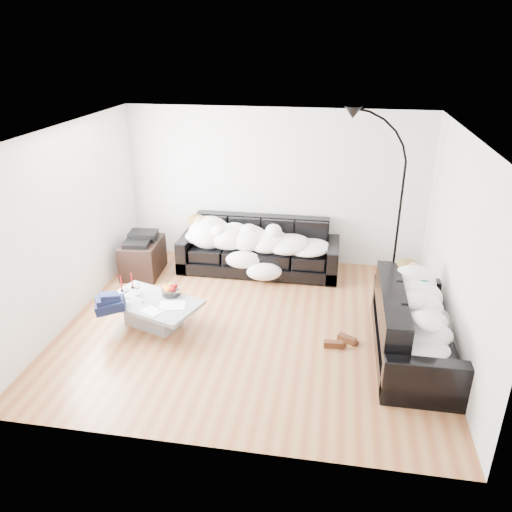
% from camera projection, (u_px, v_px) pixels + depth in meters
% --- Properties ---
extents(ground, '(5.00, 5.00, 0.00)m').
position_uv_depth(ground, '(252.00, 325.00, 6.82)').
color(ground, '#97532D').
rests_on(ground, ground).
extents(wall_back, '(5.00, 0.02, 2.60)m').
position_uv_depth(wall_back, '(275.00, 187.00, 8.32)').
color(wall_back, silver).
rests_on(wall_back, ground).
extents(wall_left, '(0.02, 4.50, 2.60)m').
position_uv_depth(wall_left, '(68.00, 225.00, 6.67)').
color(wall_left, silver).
rests_on(wall_left, ground).
extents(wall_right, '(0.02, 4.50, 2.60)m').
position_uv_depth(wall_right, '(459.00, 249.00, 5.91)').
color(wall_right, silver).
rests_on(wall_right, ground).
extents(ceiling, '(5.00, 5.00, 0.00)m').
position_uv_depth(ceiling, '(252.00, 132.00, 5.77)').
color(ceiling, white).
rests_on(ceiling, ground).
extents(sofa_back, '(2.62, 0.91, 0.86)m').
position_uv_depth(sofa_back, '(259.00, 247.00, 8.24)').
color(sofa_back, black).
rests_on(sofa_back, ground).
extents(sofa_right, '(0.90, 2.10, 0.85)m').
position_uv_depth(sofa_right, '(416.00, 324.00, 6.04)').
color(sofa_right, black).
rests_on(sofa_right, ground).
extents(sleeper_back, '(2.22, 0.77, 0.44)m').
position_uv_depth(sleeper_back, '(258.00, 236.00, 8.11)').
color(sleeper_back, white).
rests_on(sleeper_back, sofa_back).
extents(sleeper_right, '(0.76, 1.80, 0.44)m').
position_uv_depth(sleeper_right, '(418.00, 309.00, 5.95)').
color(sleeper_right, white).
rests_on(sleeper_right, sofa_right).
extents(teal_cushion, '(0.42, 0.38, 0.20)m').
position_uv_depth(teal_cushion, '(408.00, 278.00, 6.51)').
color(teal_cushion, '#0B4E52').
rests_on(teal_cushion, sofa_right).
extents(coffee_table, '(1.43, 1.10, 0.37)m').
position_uv_depth(coffee_table, '(153.00, 313.00, 6.75)').
color(coffee_table, '#939699').
rests_on(coffee_table, ground).
extents(fruit_bowl, '(0.28, 0.28, 0.16)m').
position_uv_depth(fruit_bowl, '(171.00, 289.00, 6.81)').
color(fruit_bowl, white).
rests_on(fruit_bowl, coffee_table).
extents(wine_glass_a, '(0.08, 0.08, 0.19)m').
position_uv_depth(wine_glass_a, '(138.00, 290.00, 6.77)').
color(wine_glass_a, white).
rests_on(wine_glass_a, coffee_table).
extents(wine_glass_b, '(0.08, 0.08, 0.17)m').
position_uv_depth(wine_glass_b, '(126.00, 293.00, 6.70)').
color(wine_glass_b, white).
rests_on(wine_glass_b, coffee_table).
extents(wine_glass_c, '(0.08, 0.08, 0.16)m').
position_uv_depth(wine_glass_c, '(142.00, 297.00, 6.61)').
color(wine_glass_c, white).
rests_on(wine_glass_c, coffee_table).
extents(candle_left, '(0.04, 0.04, 0.23)m').
position_uv_depth(candle_left, '(121.00, 284.00, 6.89)').
color(candle_left, maroon).
rests_on(candle_left, coffee_table).
extents(candle_right, '(0.05, 0.05, 0.23)m').
position_uv_depth(candle_right, '(132.00, 281.00, 6.97)').
color(candle_right, maroon).
rests_on(candle_right, coffee_table).
extents(newspaper_a, '(0.38, 0.32, 0.01)m').
position_uv_depth(newspaper_a, '(172.00, 305.00, 6.56)').
color(newspaper_a, silver).
rests_on(newspaper_a, coffee_table).
extents(newspaper_b, '(0.32, 0.29, 0.01)m').
position_uv_depth(newspaper_b, '(152.00, 311.00, 6.43)').
color(newspaper_b, silver).
rests_on(newspaper_b, coffee_table).
extents(navy_jacket, '(0.47, 0.43, 0.20)m').
position_uv_depth(navy_jacket, '(109.00, 296.00, 6.43)').
color(navy_jacket, black).
rests_on(navy_jacket, coffee_table).
extents(shoes, '(0.43, 0.33, 0.09)m').
position_uv_depth(shoes, '(340.00, 341.00, 6.37)').
color(shoes, '#472311').
rests_on(shoes, ground).
extents(av_cabinet, '(0.62, 0.86, 0.57)m').
position_uv_depth(av_cabinet, '(143.00, 257.00, 8.19)').
color(av_cabinet, black).
rests_on(av_cabinet, ground).
extents(stereo, '(0.48, 0.39, 0.13)m').
position_uv_depth(stereo, '(141.00, 238.00, 8.05)').
color(stereo, black).
rests_on(stereo, av_cabinet).
extents(floor_lamp, '(0.93, 0.62, 2.37)m').
position_uv_depth(floor_lamp, '(400.00, 210.00, 7.59)').
color(floor_lamp, black).
rests_on(floor_lamp, ground).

